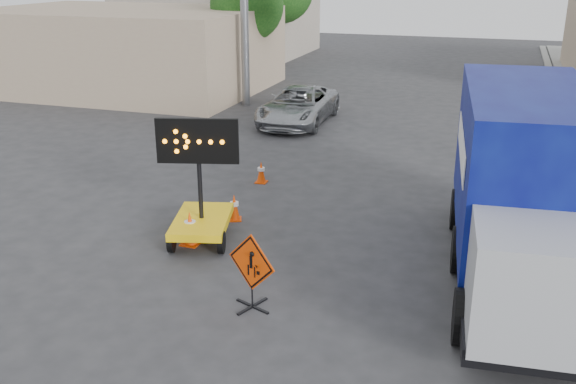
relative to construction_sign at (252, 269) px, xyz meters
The scene contains 12 objects.
ground 1.35m from the construction_sign, 121.64° to the right, with size 100.00×100.00×0.00m, color #2D2D30.
curb_right 15.58m from the construction_sign, 64.78° to the left, with size 0.40×60.00×0.12m, color gray.
storefront_left_near 24.03m from the construction_sign, 127.36° to the left, with size 14.00×10.00×4.00m, color tan.
storefront_left_far 36.59m from the construction_sign, 115.20° to the left, with size 12.00×10.00×4.40m, color #AB9E8E.
tree_left_near 23.00m from the construction_sign, 112.12° to the left, with size 3.71×3.71×6.03m.
construction_sign is the anchor object (origin of this frame).
arrow_board 3.45m from the construction_sign, 131.63° to the left, with size 1.82×2.32×2.94m.
pickup_truck 14.87m from the construction_sign, 104.41° to the left, with size 2.41×5.23×1.45m, color #9FA2A6.
box_truck 5.62m from the construction_sign, 31.43° to the left, with size 3.18×8.29×3.85m.
cone_a 3.34m from the construction_sign, 137.23° to the left, with size 0.43×0.43×0.81m.
cone_b 4.49m from the construction_sign, 117.45° to the left, with size 0.45×0.45×0.68m.
cone_c 7.37m from the construction_sign, 109.55° to the left, with size 0.35×0.35×0.66m.
Camera 1 is at (4.64, -9.05, 6.19)m, focal length 40.00 mm.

